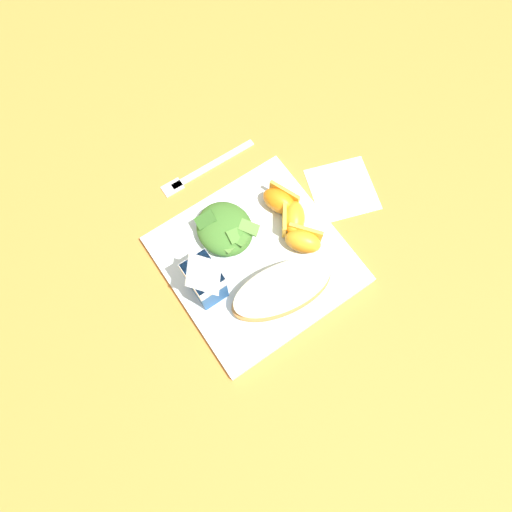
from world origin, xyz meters
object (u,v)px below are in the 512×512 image
object	(u,v)px
green_salad_pile	(225,229)
cheesy_pizza_bread	(283,289)
white_plate	(256,260)
paper_napkin	(342,189)
milk_carton	(206,280)
orange_wedge_front	(303,240)
orange_wedge_rear	(280,200)
orange_wedge_middle	(293,218)
metal_fork	(201,171)

from	to	relation	value
green_salad_pile	cheesy_pizza_bread	bearing A→B (deg)	-172.01
white_plate	paper_napkin	world-z (taller)	white_plate
green_salad_pile	paper_napkin	world-z (taller)	green_salad_pile
milk_carton	paper_napkin	xyz separation A→B (m)	(0.03, -0.30, -0.07)
orange_wedge_front	orange_wedge_rear	size ratio (longest dim) A/B	1.01
milk_carton	orange_wedge_middle	xyz separation A→B (m)	(0.02, -0.18, -0.04)
white_plate	green_salad_pile	xyz separation A→B (m)	(0.06, 0.02, 0.03)
cheesy_pizza_bread	orange_wedge_front	bearing A→B (deg)	-57.58
cheesy_pizza_bread	orange_wedge_middle	world-z (taller)	orange_wedge_middle
orange_wedge_rear	paper_napkin	xyz separation A→B (m)	(-0.03, -0.12, -0.03)
orange_wedge_rear	orange_wedge_middle	bearing A→B (deg)	178.63
orange_wedge_front	metal_fork	xyz separation A→B (m)	(0.22, 0.06, -0.03)
paper_napkin	green_salad_pile	bearing A→B (deg)	79.54
paper_napkin	white_plate	bearing A→B (deg)	96.76
orange_wedge_front	cheesy_pizza_bread	bearing A→B (deg)	122.42
white_plate	orange_wedge_rear	world-z (taller)	orange_wedge_rear
orange_wedge_middle	metal_fork	size ratio (longest dim) A/B	0.37
metal_fork	orange_wedge_middle	bearing A→B (deg)	-158.69
cheesy_pizza_bread	metal_fork	size ratio (longest dim) A/B	0.96
cheesy_pizza_bread	milk_carton	xyz separation A→B (m)	(0.07, 0.10, 0.04)
orange_wedge_middle	paper_napkin	size ratio (longest dim) A/B	0.63
white_plate	milk_carton	world-z (taller)	milk_carton
milk_carton	paper_napkin	bearing A→B (deg)	-84.69
orange_wedge_rear	white_plate	bearing A→B (deg)	122.81
cheesy_pizza_bread	orange_wedge_rear	world-z (taller)	orange_wedge_rear
white_plate	metal_fork	size ratio (longest dim) A/B	1.49
white_plate	orange_wedge_rear	size ratio (longest dim) A/B	4.05
milk_carton	orange_wedge_front	size ratio (longest dim) A/B	1.58
orange_wedge_front	paper_napkin	world-z (taller)	orange_wedge_front
orange_wedge_middle	metal_fork	world-z (taller)	orange_wedge_middle
paper_napkin	cheesy_pizza_bread	bearing A→B (deg)	115.40
paper_napkin	orange_wedge_front	bearing A→B (deg)	110.85
orange_wedge_front	orange_wedge_middle	distance (m)	0.04
milk_carton	orange_wedge_front	xyz separation A→B (m)	(-0.02, -0.17, -0.04)
white_plate	milk_carton	distance (m)	0.12
milk_carton	orange_wedge_front	distance (m)	0.18
paper_napkin	metal_fork	world-z (taller)	metal_fork
white_plate	orange_wedge_rear	xyz separation A→B (m)	(0.06, -0.09, 0.03)
orange_wedge_rear	metal_fork	bearing A→B (deg)	26.74
cheesy_pizza_bread	milk_carton	world-z (taller)	milk_carton
cheesy_pizza_bread	green_salad_pile	bearing A→B (deg)	7.99
cheesy_pizza_bread	orange_wedge_front	xyz separation A→B (m)	(0.05, -0.07, 0.00)
orange_wedge_front	metal_fork	size ratio (longest dim) A/B	0.37
orange_wedge_front	metal_fork	world-z (taller)	orange_wedge_front
green_salad_pile	paper_napkin	bearing A→B (deg)	-100.46
cheesy_pizza_bread	orange_wedge_front	world-z (taller)	orange_wedge_front
orange_wedge_middle	orange_wedge_rear	distance (m)	0.04
green_salad_pile	milk_carton	xyz separation A→B (m)	(-0.07, 0.08, 0.04)
paper_napkin	orange_wedge_rear	bearing A→B (deg)	74.55
white_plate	metal_fork	xyz separation A→B (m)	(0.20, -0.02, -0.01)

